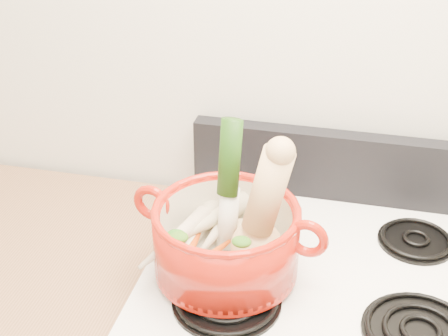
# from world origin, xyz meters

# --- Properties ---
(wall_back) EXTENTS (3.50, 0.02, 2.60)m
(wall_back) POSITION_xyz_m (0.00, 1.75, 1.30)
(wall_back) COLOR silver
(wall_back) RESTS_ON floor
(cooktop) EXTENTS (0.78, 0.67, 0.03)m
(cooktop) POSITION_xyz_m (0.00, 1.40, 0.93)
(cooktop) COLOR white
(cooktop) RESTS_ON stove_body
(control_backsplash) EXTENTS (0.76, 0.05, 0.18)m
(control_backsplash) POSITION_xyz_m (0.00, 1.70, 1.04)
(control_backsplash) COLOR black
(control_backsplash) RESTS_ON cooktop
(burner_front_left) EXTENTS (0.22, 0.22, 0.02)m
(burner_front_left) POSITION_xyz_m (-0.19, 1.24, 0.96)
(burner_front_left) COLOR black
(burner_front_left) RESTS_ON cooktop
(burner_front_right) EXTENTS (0.22, 0.22, 0.02)m
(burner_front_right) POSITION_xyz_m (0.19, 1.24, 0.96)
(burner_front_right) COLOR black
(burner_front_right) RESTS_ON cooktop
(burner_back_left) EXTENTS (0.17, 0.17, 0.02)m
(burner_back_left) POSITION_xyz_m (-0.19, 1.54, 0.96)
(burner_back_left) COLOR black
(burner_back_left) RESTS_ON cooktop
(burner_back_right) EXTENTS (0.17, 0.17, 0.02)m
(burner_back_right) POSITION_xyz_m (0.19, 1.54, 0.96)
(burner_back_right) COLOR black
(burner_back_right) RESTS_ON cooktop
(dutch_oven) EXTENTS (0.35, 0.35, 0.15)m
(dutch_oven) POSITION_xyz_m (-0.21, 1.33, 1.04)
(dutch_oven) COLOR #A8170A
(dutch_oven) RESTS_ON burner_front_left
(pot_handle_left) EXTENTS (0.09, 0.03, 0.08)m
(pot_handle_left) POSITION_xyz_m (-0.38, 1.35, 1.09)
(pot_handle_left) COLOR #A8170A
(pot_handle_left) RESTS_ON dutch_oven
(pot_handle_right) EXTENTS (0.09, 0.03, 0.08)m
(pot_handle_right) POSITION_xyz_m (-0.04, 1.30, 1.09)
(pot_handle_right) COLOR #A8170A
(pot_handle_right) RESTS_ON dutch_oven
(squash) EXTENTS (0.20, 0.17, 0.29)m
(squash) POSITION_xyz_m (-0.15, 1.32, 1.13)
(squash) COLOR tan
(squash) RESTS_ON dutch_oven
(leek) EXTENTS (0.06, 0.10, 0.30)m
(leek) POSITION_xyz_m (-0.22, 1.37, 1.15)
(leek) COLOR silver
(leek) RESTS_ON dutch_oven
(ginger) EXTENTS (0.08, 0.06, 0.05)m
(ginger) POSITION_xyz_m (-0.19, 1.40, 1.02)
(ginger) COLOR tan
(ginger) RESTS_ON dutch_oven
(parsnip_0) EXTENTS (0.07, 0.25, 0.07)m
(parsnip_0) POSITION_xyz_m (-0.29, 1.35, 1.02)
(parsnip_0) COLOR beige
(parsnip_0) RESTS_ON dutch_oven
(parsnip_1) EXTENTS (0.14, 0.17, 0.05)m
(parsnip_1) POSITION_xyz_m (-0.31, 1.34, 1.03)
(parsnip_1) COLOR beige
(parsnip_1) RESTS_ON dutch_oven
(parsnip_2) EXTENTS (0.10, 0.20, 0.06)m
(parsnip_2) POSITION_xyz_m (-0.24, 1.38, 1.04)
(parsnip_2) COLOR beige
(parsnip_2) RESTS_ON dutch_oven
(parsnip_3) EXTENTS (0.13, 0.20, 0.06)m
(parsnip_3) POSITION_xyz_m (-0.32, 1.31, 1.04)
(parsnip_3) COLOR beige
(parsnip_3) RESTS_ON dutch_oven
(parsnip_4) EXTENTS (0.19, 0.21, 0.07)m
(parsnip_4) POSITION_xyz_m (-0.27, 1.37, 1.05)
(parsnip_4) COLOR beige
(parsnip_4) RESTS_ON dutch_oven
(carrot_0) EXTENTS (0.10, 0.15, 0.04)m
(carrot_0) POSITION_xyz_m (-0.25, 1.28, 1.02)
(carrot_0) COLOR #DD4C0B
(carrot_0) RESTS_ON dutch_oven
(carrot_1) EXTENTS (0.04, 0.14, 0.04)m
(carrot_1) POSITION_xyz_m (-0.28, 1.29, 1.02)
(carrot_1) COLOR #D24E0A
(carrot_1) RESTS_ON dutch_oven
(carrot_2) EXTENTS (0.06, 0.16, 0.04)m
(carrot_2) POSITION_xyz_m (-0.17, 1.31, 1.03)
(carrot_2) COLOR #C03509
(carrot_2) RESTS_ON dutch_oven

